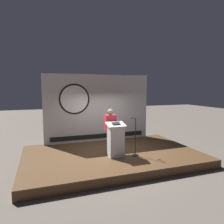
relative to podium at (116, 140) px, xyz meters
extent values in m
plane|color=#6B6056|center=(0.03, 0.47, -0.90)|extent=(40.00, 40.00, 0.00)
cube|color=brown|center=(0.03, 0.47, -0.75)|extent=(6.40, 4.00, 0.30)
cube|color=silver|center=(0.03, 2.32, 0.90)|extent=(4.80, 0.10, 2.99)
cylinder|color=black|center=(-1.05, 2.27, 1.33)|extent=(1.32, 0.02, 1.32)
cylinder|color=white|center=(-1.05, 2.26, 1.33)|extent=(1.18, 0.02, 1.18)
cube|color=black|center=(0.03, 2.27, -0.38)|extent=(4.32, 0.02, 0.20)
cube|color=silver|center=(0.00, 0.00, -0.04)|extent=(0.52, 0.40, 1.11)
cube|color=silver|center=(0.00, 0.00, 0.54)|extent=(0.64, 0.50, 0.16)
cube|color=black|center=(0.00, -0.02, 0.59)|extent=(0.28, 0.20, 0.07)
cylinder|color=black|center=(-0.04, 0.48, -0.18)|extent=(0.26, 0.26, 0.83)
cube|color=red|center=(-0.04, 0.48, 0.53)|extent=(0.40, 0.24, 0.59)
sphere|color=#997051|center=(-0.04, 0.48, 0.94)|extent=(0.22, 0.22, 0.22)
cylinder|color=black|center=(0.69, -0.15, -0.58)|extent=(0.24, 0.24, 0.02)
cylinder|color=black|center=(0.69, -0.15, 0.09)|extent=(0.03, 0.03, 1.37)
cylinder|color=black|center=(0.69, 0.01, 0.73)|extent=(0.02, 0.32, 0.02)
sphere|color=#262626|center=(0.69, 0.17, 0.73)|extent=(0.07, 0.07, 0.07)
camera|label=1|loc=(-2.46, -6.59, 1.83)|focal=32.97mm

